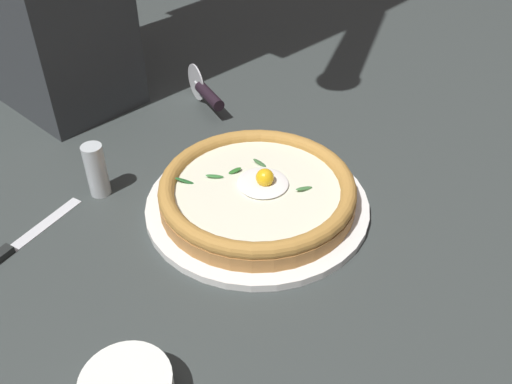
{
  "coord_description": "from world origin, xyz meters",
  "views": [
    {
      "loc": [
        -0.44,
        0.43,
        0.54
      ],
      "look_at": [
        0.03,
        0.0,
        0.03
      ],
      "focal_mm": 38.42,
      "sensor_mm": 36.0,
      "label": 1
    }
  ],
  "objects_px": {
    "table_knife": "(8,251)",
    "pepper_shaker": "(96,170)",
    "pizza": "(256,191)",
    "pizza_cutter": "(205,92)"
  },
  "relations": [
    {
      "from": "table_knife",
      "to": "pepper_shaker",
      "type": "bearing_deg",
      "value": -78.91
    },
    {
      "from": "pizza",
      "to": "pepper_shaker",
      "type": "xyz_separation_m",
      "value": [
        0.19,
        0.16,
        0.01
      ]
    },
    {
      "from": "table_knife",
      "to": "pepper_shaker",
      "type": "xyz_separation_m",
      "value": [
        0.03,
        -0.16,
        0.04
      ]
    },
    {
      "from": "pizza_cutter",
      "to": "table_knife",
      "type": "distance_m",
      "value": 0.47
    },
    {
      "from": "pizza",
      "to": "table_knife",
      "type": "xyz_separation_m",
      "value": [
        0.16,
        0.32,
        -0.03
      ]
    },
    {
      "from": "pizza",
      "to": "pizza_cutter",
      "type": "xyz_separation_m",
      "value": [
        0.29,
        -0.13,
        0.0
      ]
    },
    {
      "from": "table_knife",
      "to": "pepper_shaker",
      "type": "height_order",
      "value": "pepper_shaker"
    },
    {
      "from": "pizza_cutter",
      "to": "pizza",
      "type": "bearing_deg",
      "value": 155.73
    },
    {
      "from": "table_knife",
      "to": "pepper_shaker",
      "type": "distance_m",
      "value": 0.17
    },
    {
      "from": "pizza",
      "to": "pepper_shaker",
      "type": "relative_size",
      "value": 3.35
    }
  ]
}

